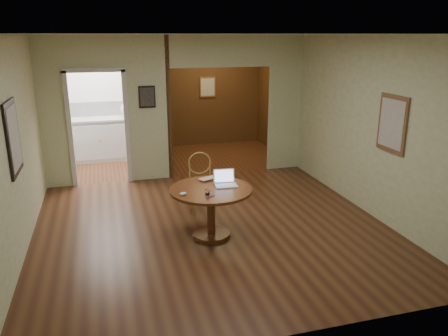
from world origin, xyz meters
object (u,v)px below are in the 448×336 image
object	(u,v)px
open_laptop	(225,181)
closed_laptop	(212,179)
chair	(201,179)
dining_table	(211,201)

from	to	relation	value
open_laptop	closed_laptop	bearing A→B (deg)	121.39
chair	open_laptop	distance (m)	0.90
chair	closed_laptop	distance (m)	0.64
open_laptop	closed_laptop	distance (m)	0.27
open_laptop	closed_laptop	size ratio (longest dim) A/B	0.89
chair	dining_table	bearing A→B (deg)	-88.60
dining_table	open_laptop	size ratio (longest dim) A/B	3.56
chair	open_laptop	size ratio (longest dim) A/B	2.98
chair	open_laptop	xyz separation A→B (m)	(0.16, -0.85, 0.24)
dining_table	closed_laptop	size ratio (longest dim) A/B	3.16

